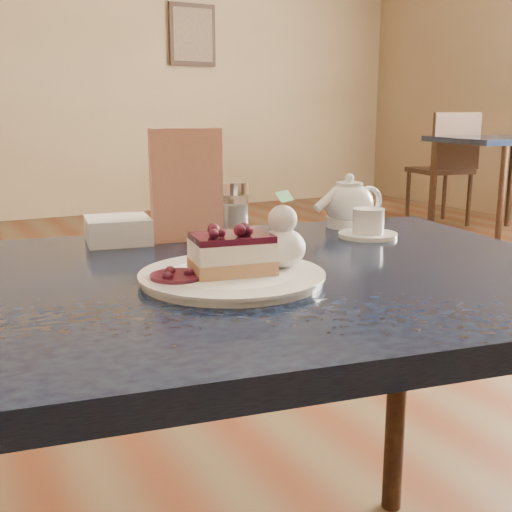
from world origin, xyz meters
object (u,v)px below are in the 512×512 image
cheesecake_slice (232,254)px  tea_set (352,209)px  bg_table_far_right (503,228)px  dessert_plate (232,277)px  main_table (224,321)px

cheesecake_slice → tea_set: (0.39, 0.25, 0.00)m
bg_table_far_right → tea_set: bearing=-132.8°
dessert_plate → tea_set: (0.39, 0.25, 0.03)m
dessert_plate → bg_table_far_right: bearing=35.7°
main_table → tea_set: (0.38, 0.21, 0.11)m
tea_set → bg_table_far_right: bearing=36.0°
main_table → dessert_plate: size_ratio=4.81×
dessert_plate → tea_set: bearing=32.8°
cheesecake_slice → tea_set: bearing=42.5°
tea_set → bg_table_far_right: 3.84m
dessert_plate → cheesecake_slice: size_ratio=2.07×
main_table → tea_set: bearing=38.0°
main_table → cheesecake_slice: (-0.01, -0.04, 0.11)m
bg_table_far_right → main_table: bearing=-133.6°
cheesecake_slice → main_table: bearing=90.0°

